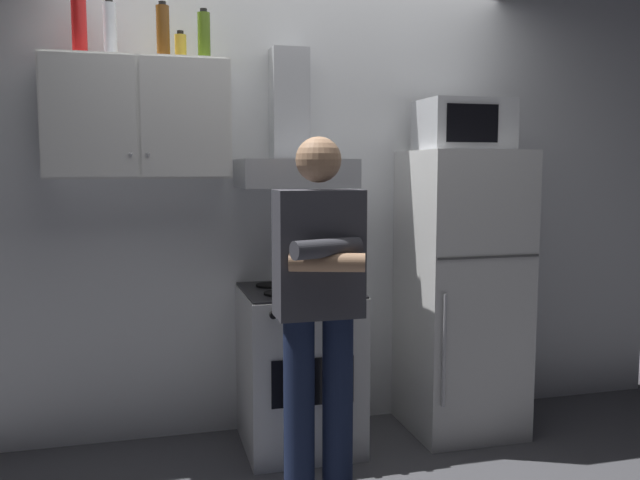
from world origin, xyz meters
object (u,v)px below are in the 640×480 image
object	(u,v)px
bottle_spice_jar	(181,47)
bottle_vodka_clear	(110,30)
stove_oven	(299,367)
bottle_beer_brown	(163,31)
microwave	(463,125)
bottle_olive_oil	(204,36)
person_standing	(319,305)
cooking_pot	(328,278)
range_hood	(293,150)
upper_cabinet	(139,119)
refrigerator	(461,292)
bottle_soda_red	(79,28)

from	to	relation	value
bottle_spice_jar	bottle_vodka_clear	world-z (taller)	bottle_vodka_clear
stove_oven	bottle_beer_brown	size ratio (longest dim) A/B	3.18
bottle_spice_jar	stove_oven	bearing A→B (deg)	-11.87
microwave	bottle_vodka_clear	size ratio (longest dim) A/B	1.66
bottle_spice_jar	bottle_olive_oil	bearing A→B (deg)	-11.03
stove_oven	person_standing	size ratio (longest dim) A/B	0.53
person_standing	cooking_pot	xyz separation A→B (m)	(0.18, 0.49, 0.03)
bottle_beer_brown	bottle_olive_oil	distance (m)	0.20
stove_oven	range_hood	distance (m)	1.17
cooking_pot	bottle_spice_jar	world-z (taller)	bottle_spice_jar
range_hood	bottle_olive_oil	world-z (taller)	bottle_olive_oil
person_standing	bottle_olive_oil	xyz separation A→B (m)	(-0.42, 0.71, 1.27)
range_hood	bottle_olive_oil	distance (m)	0.74
stove_oven	bottle_spice_jar	size ratio (longest dim) A/B	6.05
bottle_olive_oil	bottle_vodka_clear	size ratio (longest dim) A/B	0.88
bottle_olive_oil	bottle_vodka_clear	xyz separation A→B (m)	(-0.46, 0.06, 0.02)
person_standing	bottle_spice_jar	world-z (taller)	bottle_spice_jar
stove_oven	bottle_spice_jar	bearing A→B (deg)	168.13
upper_cabinet	cooking_pot	size ratio (longest dim) A/B	3.30
microwave	cooking_pot	bearing A→B (deg)	-170.43
bottle_vodka_clear	bottle_beer_brown	bearing A→B (deg)	-15.20
refrigerator	bottle_soda_red	bearing A→B (deg)	176.14
cooking_pot	stove_oven	bearing A→B (deg)	137.51
upper_cabinet	bottle_soda_red	bearing A→B (deg)	177.54
upper_cabinet	bottle_beer_brown	size ratio (longest dim) A/B	3.27
upper_cabinet	bottle_spice_jar	xyz separation A→B (m)	(0.22, -0.00, 0.37)
stove_oven	cooking_pot	world-z (taller)	cooking_pot
bottle_vodka_clear	upper_cabinet	bearing A→B (deg)	-15.73
bottle_olive_oil	bottle_vodka_clear	bearing A→B (deg)	172.46
cooking_pot	bottle_spice_jar	size ratio (longest dim) A/B	1.89
range_hood	bottle_spice_jar	xyz separation A→B (m)	(-0.58, -0.00, 0.52)
range_hood	refrigerator	distance (m)	1.25
range_hood	bottle_vodka_clear	world-z (taller)	bottle_vodka_clear
range_hood	refrigerator	bearing A→B (deg)	-7.55
cooking_pot	bottle_spice_jar	xyz separation A→B (m)	(-0.71, 0.24, 1.18)
person_standing	bottle_olive_oil	distance (m)	1.51
upper_cabinet	bottle_beer_brown	bearing A→B (deg)	-14.69
microwave	person_standing	xyz separation A→B (m)	(-1.00, -0.62, -0.84)
refrigerator	cooking_pot	distance (m)	0.84
bottle_olive_oil	bottle_vodka_clear	distance (m)	0.46
cooking_pot	bottle_olive_oil	xyz separation A→B (m)	(-0.60, 0.22, 1.24)
bottle_soda_red	bottle_beer_brown	distance (m)	0.40
upper_cabinet	bottle_vodka_clear	size ratio (longest dim) A/B	3.12
bottle_vodka_clear	cooking_pot	bearing A→B (deg)	-14.85
bottle_soda_red	bottle_beer_brown	world-z (taller)	bottle_soda_red
upper_cabinet	bottle_spice_jar	distance (m)	0.42
microwave	bottle_olive_oil	bearing A→B (deg)	176.73
bottle_soda_red	bottle_beer_brown	bearing A→B (deg)	-6.54
range_hood	bottle_olive_oil	bearing A→B (deg)	-176.73
bottle_beer_brown	bottle_vodka_clear	world-z (taller)	bottle_vodka_clear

